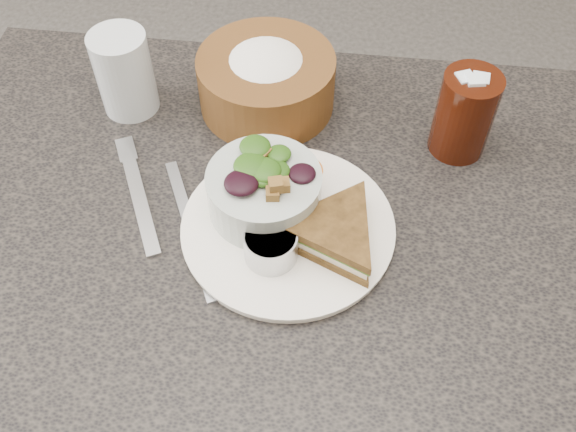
{
  "coord_description": "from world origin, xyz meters",
  "views": [
    {
      "loc": [
        0.07,
        -0.49,
        1.4
      ],
      "look_at": [
        0.01,
        -0.01,
        0.78
      ],
      "focal_mm": 40.0,
      "sensor_mm": 36.0,
      "label": 1
    }
  ],
  "objects_px": {
    "dining_table": "(281,353)",
    "water_glass": "(124,73)",
    "bread_basket": "(266,74)",
    "salad_bowl": "(264,186)",
    "cola_glass": "(465,111)",
    "sandwich": "(334,233)",
    "dressing_ramekin": "(271,246)",
    "dinner_plate": "(288,228)"
  },
  "relations": [
    {
      "from": "bread_basket",
      "to": "water_glass",
      "type": "relative_size",
      "value": 1.61
    },
    {
      "from": "water_glass",
      "to": "salad_bowl",
      "type": "bearing_deg",
      "value": -38.25
    },
    {
      "from": "dinner_plate",
      "to": "water_glass",
      "type": "bearing_deg",
      "value": 141.78
    },
    {
      "from": "dinner_plate",
      "to": "sandwich",
      "type": "relative_size",
      "value": 1.74
    },
    {
      "from": "dining_table",
      "to": "salad_bowl",
      "type": "xyz_separation_m",
      "value": [
        -0.02,
        0.01,
        0.43
      ]
    },
    {
      "from": "sandwich",
      "to": "cola_glass",
      "type": "bearing_deg",
      "value": 74.98
    },
    {
      "from": "dressing_ramekin",
      "to": "sandwich",
      "type": "bearing_deg",
      "value": 20.42
    },
    {
      "from": "dressing_ramekin",
      "to": "dining_table",
      "type": "bearing_deg",
      "value": 88.58
    },
    {
      "from": "sandwich",
      "to": "cola_glass",
      "type": "xyz_separation_m",
      "value": [
        0.16,
        0.19,
        0.03
      ]
    },
    {
      "from": "bread_basket",
      "to": "water_glass",
      "type": "bearing_deg",
      "value": -171.99
    },
    {
      "from": "sandwich",
      "to": "water_glass",
      "type": "xyz_separation_m",
      "value": [
        -0.31,
        0.22,
        0.03
      ]
    },
    {
      "from": "dining_table",
      "to": "bread_basket",
      "type": "height_order",
      "value": "bread_basket"
    },
    {
      "from": "dinner_plate",
      "to": "bread_basket",
      "type": "height_order",
      "value": "bread_basket"
    },
    {
      "from": "sandwich",
      "to": "salad_bowl",
      "type": "bearing_deg",
      "value": 177.18
    },
    {
      "from": "dining_table",
      "to": "dinner_plate",
      "type": "height_order",
      "value": "dinner_plate"
    },
    {
      "from": "sandwich",
      "to": "water_glass",
      "type": "relative_size",
      "value": 1.24
    },
    {
      "from": "bread_basket",
      "to": "water_glass",
      "type": "distance_m",
      "value": 0.2
    },
    {
      "from": "sandwich",
      "to": "salad_bowl",
      "type": "height_order",
      "value": "salad_bowl"
    },
    {
      "from": "cola_glass",
      "to": "water_glass",
      "type": "xyz_separation_m",
      "value": [
        -0.47,
        0.03,
        -0.01
      ]
    },
    {
      "from": "bread_basket",
      "to": "cola_glass",
      "type": "distance_m",
      "value": 0.28
    },
    {
      "from": "salad_bowl",
      "to": "bread_basket",
      "type": "xyz_separation_m",
      "value": [
        -0.03,
        0.2,
        0.0
      ]
    },
    {
      "from": "dining_table",
      "to": "water_glass",
      "type": "bearing_deg",
      "value": 141.87
    },
    {
      "from": "cola_glass",
      "to": "water_glass",
      "type": "distance_m",
      "value": 0.47
    },
    {
      "from": "salad_bowl",
      "to": "cola_glass",
      "type": "height_order",
      "value": "cola_glass"
    },
    {
      "from": "bread_basket",
      "to": "cola_glass",
      "type": "height_order",
      "value": "cola_glass"
    },
    {
      "from": "dining_table",
      "to": "water_glass",
      "type": "distance_m",
      "value": 0.53
    },
    {
      "from": "sandwich",
      "to": "bread_basket",
      "type": "relative_size",
      "value": 0.77
    },
    {
      "from": "dining_table",
      "to": "salad_bowl",
      "type": "distance_m",
      "value": 0.43
    },
    {
      "from": "salad_bowl",
      "to": "dressing_ramekin",
      "type": "height_order",
      "value": "salad_bowl"
    },
    {
      "from": "salad_bowl",
      "to": "dressing_ramekin",
      "type": "bearing_deg",
      "value": -76.25
    },
    {
      "from": "dining_table",
      "to": "sandwich",
      "type": "distance_m",
      "value": 0.41
    },
    {
      "from": "bread_basket",
      "to": "dinner_plate",
      "type": "bearing_deg",
      "value": -75.64
    },
    {
      "from": "sandwich",
      "to": "dressing_ramekin",
      "type": "bearing_deg",
      "value": -135.77
    },
    {
      "from": "dinner_plate",
      "to": "dressing_ramekin",
      "type": "height_order",
      "value": "dressing_ramekin"
    },
    {
      "from": "dinner_plate",
      "to": "dining_table",
      "type": "bearing_deg",
      "value": 140.1
    },
    {
      "from": "dining_table",
      "to": "sandwich",
      "type": "bearing_deg",
      "value": -23.54
    },
    {
      "from": "dining_table",
      "to": "dressing_ramekin",
      "type": "xyz_separation_m",
      "value": [
        -0.0,
        -0.06,
        0.41
      ]
    },
    {
      "from": "bread_basket",
      "to": "water_glass",
      "type": "height_order",
      "value": "water_glass"
    },
    {
      "from": "dining_table",
      "to": "water_glass",
      "type": "height_order",
      "value": "water_glass"
    },
    {
      "from": "cola_glass",
      "to": "sandwich",
      "type": "bearing_deg",
      "value": -128.83
    },
    {
      "from": "dinner_plate",
      "to": "cola_glass",
      "type": "bearing_deg",
      "value": 39.04
    },
    {
      "from": "cola_glass",
      "to": "water_glass",
      "type": "bearing_deg",
      "value": 176.68
    }
  ]
}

